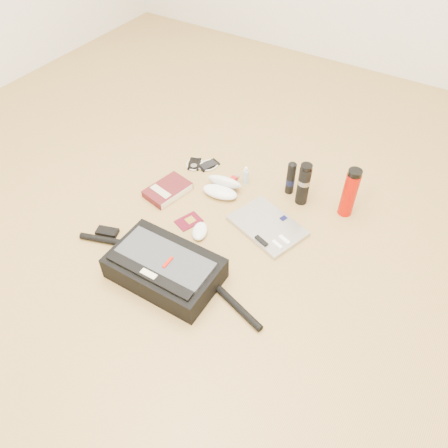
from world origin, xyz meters
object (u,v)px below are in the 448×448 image
object	(u,v)px
laptop	(267,226)
thermos_black	(304,184)
thermos_red	(350,193)
book	(168,190)
messenger_bag	(164,268)

from	to	relation	value
laptop	thermos_black	bearing A→B (deg)	95.68
thermos_black	thermos_red	size ratio (longest dim) A/B	0.88
laptop	book	xyz separation A→B (m)	(-0.55, -0.05, 0.01)
laptop	thermos_red	size ratio (longest dim) A/B	1.48
messenger_bag	laptop	distance (m)	0.54
thermos_black	book	bearing A→B (deg)	-153.45
laptop	thermos_black	size ratio (longest dim) A/B	1.69
book	thermos_red	xyz separation A→B (m)	(0.83, 0.34, 0.11)
messenger_bag	thermos_red	world-z (taller)	thermos_red
book	thermos_red	distance (m)	0.90
laptop	thermos_red	world-z (taller)	thermos_red
laptop	book	world-z (taller)	book
messenger_bag	laptop	xyz separation A→B (m)	(0.24, 0.49, -0.05)
messenger_bag	laptop	size ratio (longest dim) A/B	2.43
book	thermos_black	size ratio (longest dim) A/B	1.07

